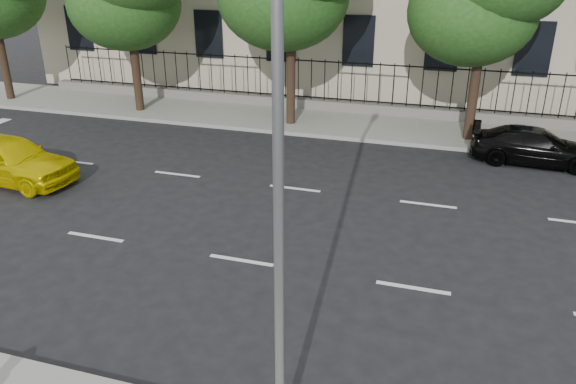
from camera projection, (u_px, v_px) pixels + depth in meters
name	position (u px, v px, depth m)	size (l,w,h in m)	color
ground	(195.00, 322.00, 11.08)	(120.00, 120.00, 0.00)	black
far_sidewalk	(342.00, 123.00, 23.32)	(60.00, 4.00, 0.15)	gray
lane_markings	(272.00, 220.00, 15.24)	(49.60, 4.62, 0.01)	silver
iron_fence	(351.00, 100.00, 24.58)	(30.00, 0.50, 2.20)	slate
street_light	(291.00, 96.00, 6.80)	(0.25, 3.32, 8.05)	slate
yellow_taxi	(9.00, 159.00, 17.44)	(1.77, 4.39, 1.50)	#D9C300
black_sedan	(535.00, 146.00, 19.00)	(1.70, 4.19, 1.22)	black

